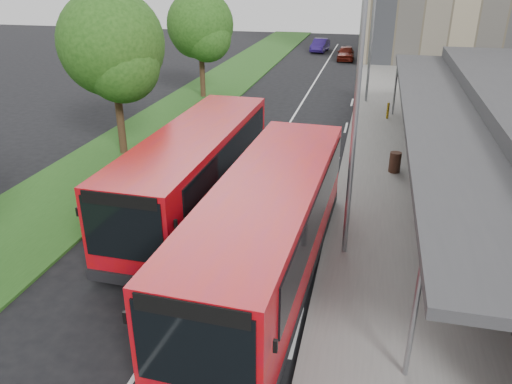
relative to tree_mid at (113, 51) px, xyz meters
The scene contains 15 objects.
ground 12.47m from the tree_mid, 52.23° to the right, with size 120.00×120.00×0.00m, color black.
pavement 17.69m from the tree_mid, 40.07° to the left, with size 5.00×80.00×0.15m, color slate.
grass_verge 11.99m from the tree_mid, 89.93° to the left, with size 5.00×80.00×0.10m, color #204A17.
lane_centre_line 10.44m from the tree_mid, 40.30° to the left, with size 0.12×70.00×0.01m, color silver.
kerb_dashes 15.15m from the tree_mid, 43.97° to the left, with size 0.12×56.00×0.01m.
tree_mid is the anchor object (origin of this frame).
tree_far 12.00m from the tree_mid, 90.00° to the left, with size 4.46×4.46×7.13m.
lamp_post_near 13.18m from the tree_mid, 32.36° to the right, with size 1.44×0.28×8.00m.
lamp_post_far 17.07m from the tree_mid, 49.32° to the left, with size 1.44×0.28×8.00m.
bus_main 13.17m from the tree_mid, 44.28° to the right, with size 3.28×11.23×3.15m.
bus_second 8.25m from the tree_mid, 42.20° to the right, with size 3.00×10.98×3.09m.
litter_bin 13.57m from the tree_mid, ahead, with size 0.50×0.50×0.90m, color #3B2218.
bollard 16.02m from the tree_mid, 35.30° to the left, with size 0.15×0.15×0.94m, color #EAB20C.
car_near 31.41m from the tree_mid, 73.85° to the left, with size 1.60×3.99×1.36m, color #54130C.
car_far 35.40m from the tree_mid, 80.86° to the left, with size 1.43×4.09×1.35m, color navy.
Camera 1 is at (4.62, -11.97, 8.41)m, focal length 35.00 mm.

